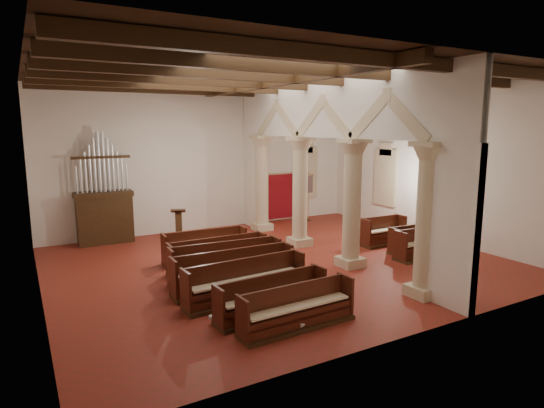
% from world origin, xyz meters
% --- Properties ---
extents(floor, '(14.00, 14.00, 0.00)m').
position_xyz_m(floor, '(0.00, 0.00, 0.00)').
color(floor, maroon).
rests_on(floor, ground).
extents(ceiling, '(14.00, 14.00, 0.00)m').
position_xyz_m(ceiling, '(0.00, 0.00, 6.00)').
color(ceiling, '#332311').
rests_on(ceiling, wall_back).
extents(wall_back, '(14.00, 0.02, 6.00)m').
position_xyz_m(wall_back, '(0.00, 6.00, 3.00)').
color(wall_back, silver).
rests_on(wall_back, floor).
extents(wall_front, '(14.00, 0.02, 6.00)m').
position_xyz_m(wall_front, '(0.00, -6.00, 3.00)').
color(wall_front, silver).
rests_on(wall_front, floor).
extents(wall_left, '(0.02, 12.00, 6.00)m').
position_xyz_m(wall_left, '(-7.00, 0.00, 3.00)').
color(wall_left, silver).
rests_on(wall_left, floor).
extents(wall_right, '(0.02, 12.00, 6.00)m').
position_xyz_m(wall_right, '(7.00, 0.00, 3.00)').
color(wall_right, silver).
rests_on(wall_right, floor).
extents(ceiling_beams, '(13.80, 11.80, 0.30)m').
position_xyz_m(ceiling_beams, '(0.00, 0.00, 5.82)').
color(ceiling_beams, '#3A2512').
rests_on(ceiling_beams, wall_back).
extents(arcade, '(0.90, 11.90, 6.00)m').
position_xyz_m(arcade, '(1.80, 0.00, 3.56)').
color(arcade, '#C8B694').
rests_on(arcade, floor).
extents(window_right_a, '(0.03, 1.00, 2.20)m').
position_xyz_m(window_right_a, '(6.98, -1.50, 2.20)').
color(window_right_a, '#32715F').
rests_on(window_right_a, wall_right).
extents(window_right_b, '(0.03, 1.00, 2.20)m').
position_xyz_m(window_right_b, '(6.98, 2.50, 2.20)').
color(window_right_b, '#32715F').
rests_on(window_right_b, wall_right).
extents(window_back, '(1.00, 0.03, 2.20)m').
position_xyz_m(window_back, '(5.00, 5.98, 2.20)').
color(window_back, '#32715F').
rests_on(window_back, wall_back).
extents(pipe_organ, '(2.10, 0.85, 4.40)m').
position_xyz_m(pipe_organ, '(-4.50, 5.50, 1.37)').
color(pipe_organ, '#3A2512').
rests_on(pipe_organ, floor).
extents(lectern, '(0.67, 0.71, 1.37)m').
position_xyz_m(lectern, '(-2.01, 4.17, 0.57)').
color(lectern, '#352511').
rests_on(lectern, floor).
extents(dossal_curtain, '(1.80, 0.07, 2.17)m').
position_xyz_m(dossal_curtain, '(3.50, 5.92, 1.17)').
color(dossal_curtain, maroon).
rests_on(dossal_curtain, floor).
extents(processional_banner, '(0.53, 0.68, 2.34)m').
position_xyz_m(processional_banner, '(4.64, 5.15, 0.79)').
color(processional_banner, '#3A2512').
rests_on(processional_banner, floor).
extents(hymnal_box_a, '(0.28, 0.23, 0.28)m').
position_xyz_m(hymnal_box_a, '(-1.62, -3.81, 0.24)').
color(hymnal_box_a, '#181594').
rests_on(hymnal_box_a, floor).
extents(hymnal_box_b, '(0.35, 0.30, 0.33)m').
position_xyz_m(hymnal_box_b, '(-1.14, -2.24, 0.26)').
color(hymnal_box_b, '#16319A').
rests_on(hymnal_box_b, floor).
extents(hymnal_box_c, '(0.30, 0.24, 0.29)m').
position_xyz_m(hymnal_box_c, '(-1.02, -1.05, 0.25)').
color(hymnal_box_c, navy).
rests_on(hymnal_box_c, floor).
extents(tube_heater_a, '(0.87, 0.44, 0.09)m').
position_xyz_m(tube_heater_a, '(-1.78, -4.55, 0.16)').
color(tube_heater_a, white).
rests_on(tube_heater_a, floor).
extents(tube_heater_b, '(1.15, 0.32, 0.11)m').
position_xyz_m(tube_heater_b, '(-3.20, -3.44, 0.16)').
color(tube_heater_b, silver).
rests_on(tube_heater_b, floor).
extents(nave_pew_0, '(2.84, 0.75, 0.98)m').
position_xyz_m(nave_pew_0, '(-2.12, -4.48, 0.32)').
color(nave_pew_0, '#3A2512').
rests_on(nave_pew_0, floor).
extents(nave_pew_1, '(2.92, 0.84, 0.98)m').
position_xyz_m(nave_pew_1, '(-2.28, -3.62, 0.32)').
color(nave_pew_1, '#3A2512').
rests_on(nave_pew_1, floor).
extents(nave_pew_2, '(3.36, 0.88, 1.07)m').
position_xyz_m(nave_pew_2, '(-2.40, -2.45, 0.35)').
color(nave_pew_2, '#3A2512').
rests_on(nave_pew_2, floor).
extents(nave_pew_3, '(3.46, 0.80, 1.11)m').
position_xyz_m(nave_pew_3, '(-2.34, -1.60, 0.36)').
color(nave_pew_3, '#3A2512').
rests_on(nave_pew_3, floor).
extents(nave_pew_4, '(3.32, 0.98, 1.14)m').
position_xyz_m(nave_pew_4, '(-2.23, -0.83, 0.38)').
color(nave_pew_4, '#3A2512').
rests_on(nave_pew_4, floor).
extents(nave_pew_5, '(3.18, 0.70, 1.01)m').
position_xyz_m(nave_pew_5, '(-2.02, 0.27, 0.33)').
color(nave_pew_5, '#3A2512').
rests_on(nave_pew_5, floor).
extents(nave_pew_6, '(2.82, 0.79, 1.05)m').
position_xyz_m(nave_pew_6, '(-2.04, 1.33, 0.35)').
color(nave_pew_6, '#3A2512').
rests_on(nave_pew_6, floor).
extents(aisle_pew_0, '(1.88, 0.70, 1.04)m').
position_xyz_m(aisle_pew_0, '(4.40, -1.98, 0.35)').
color(aisle_pew_0, '#3A2512').
rests_on(aisle_pew_0, floor).
extents(aisle_pew_1, '(1.81, 0.72, 0.96)m').
position_xyz_m(aisle_pew_1, '(4.77, -1.28, 0.32)').
color(aisle_pew_1, '#3A2512').
rests_on(aisle_pew_1, floor).
extents(aisle_pew_2, '(1.84, 0.72, 1.07)m').
position_xyz_m(aisle_pew_2, '(4.61, 0.02, 0.36)').
color(aisle_pew_2, '#3A2512').
rests_on(aisle_pew_2, floor).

